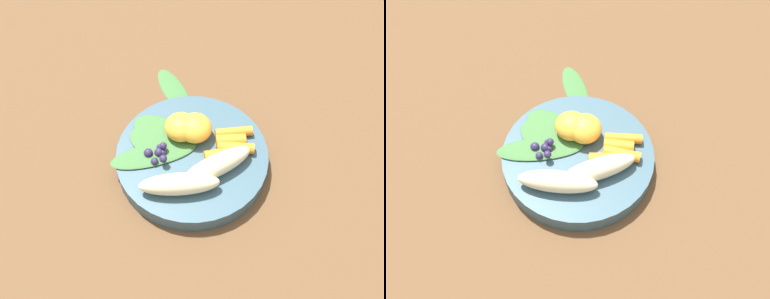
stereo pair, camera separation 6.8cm
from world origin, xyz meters
The scene contains 15 objects.
ground_plane centered at (0.00, 0.00, 0.00)m, with size 2.40×2.40×0.00m, color brown.
bowl centered at (0.00, 0.00, 0.02)m, with size 0.24×0.24×0.03m, color #385666.
banana_peeled_left centered at (0.04, 0.03, 0.05)m, with size 0.12×0.03×0.03m, color beige.
banana_peeled_right centered at (0.07, -0.02, 0.05)m, with size 0.12×0.03×0.03m, color beige.
orange_segment_near centered at (-0.04, -0.01, 0.05)m, with size 0.05×0.05×0.04m, color #F4A833.
orange_segment_far centered at (-0.03, 0.01, 0.05)m, with size 0.05×0.05×0.04m, color #F4A833.
carrot_front centered at (0.01, 0.05, 0.04)m, with size 0.02×0.02×0.06m, color orange.
carrot_mid_left centered at (0.00, 0.07, 0.04)m, with size 0.02×0.02×0.06m, color orange.
carrot_mid_right centered at (-0.01, 0.06, 0.04)m, with size 0.02×0.02×0.05m, color orange.
carrot_rear centered at (-0.03, 0.07, 0.04)m, with size 0.02×0.02×0.06m, color orange.
blueberry_pile centered at (0.00, -0.05, 0.04)m, with size 0.04×0.04×0.02m.
kale_leaf_left centered at (-0.04, -0.05, 0.03)m, with size 0.10×0.06×0.01m, color #3D7038.
kale_leaf_right centered at (-0.02, -0.06, 0.03)m, with size 0.09×0.06×0.01m, color #3D7038.
kale_leaf_rear centered at (0.00, -0.06, 0.03)m, with size 0.14×0.04×0.01m, color #3D7038.
kale_leaf_stray centered at (-0.16, -0.02, 0.00)m, with size 0.12×0.04×0.01m, color #3D7038.
Camera 2 is at (0.39, 0.04, 0.60)m, focal length 40.83 mm.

